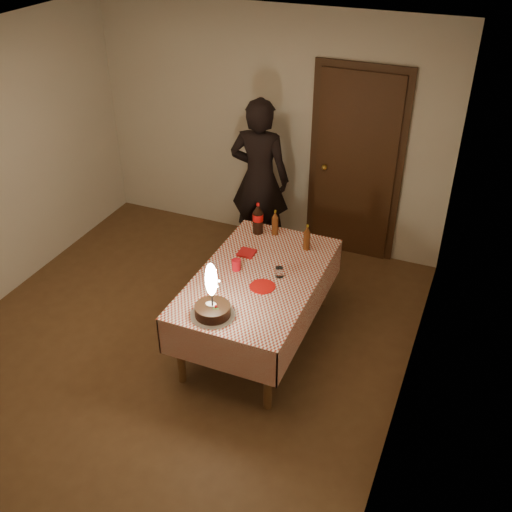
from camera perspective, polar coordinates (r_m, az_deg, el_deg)
name	(u,v)px	position (r m, az deg, el deg)	size (l,w,h in m)	color
ground	(176,347)	(5.58, -7.61, -8.58)	(4.00, 4.50, 0.01)	brown
room_shell	(169,180)	(4.71, -8.25, 7.19)	(4.04, 4.54, 2.62)	beige
dining_table	(258,285)	(5.24, 0.21, -2.76)	(1.02, 1.72, 0.72)	brown
birthday_cake	(212,303)	(4.68, -4.19, -4.52)	(0.35, 0.35, 0.49)	white
red_plate	(262,287)	(5.04, 0.62, -2.92)	(0.22, 0.22, 0.01)	red
red_cup	(236,265)	(5.23, -1.88, -0.84)	(0.08, 0.08, 0.10)	red
clear_cup	(279,272)	(5.15, 2.22, -1.55)	(0.07, 0.07, 0.09)	white
napkin_stack	(247,253)	(5.47, -0.89, 0.31)	(0.15, 0.15, 0.02)	#B41416
cola_bottle	(258,219)	(5.73, 0.18, 3.58)	(0.10, 0.10, 0.32)	black
amber_bottle_left	(275,223)	(5.73, 1.83, 3.15)	(0.06, 0.06, 0.26)	#58290F
amber_bottle_right	(307,238)	(5.50, 4.86, 1.73)	(0.06, 0.06, 0.26)	#58290F
photographer	(260,179)	(6.46, 0.34, 7.37)	(0.68, 0.49, 1.78)	black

